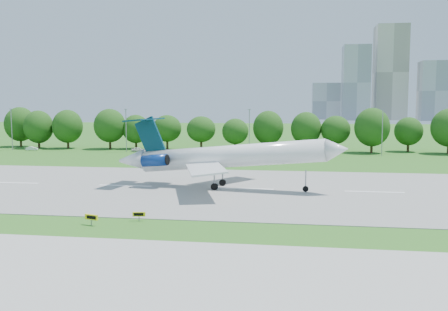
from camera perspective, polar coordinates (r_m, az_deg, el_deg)
The scene contains 10 objects.
ground at distance 61.82m, azimuth -19.13°, elevation -7.09°, with size 600.00×600.00×0.00m, color #235B17.
runway at distance 84.31m, azimuth -11.23°, elevation -3.43°, with size 400.00×45.00×0.08m, color gray.
tree_line at distance 148.17m, azimuth -2.50°, elevation 3.05°, with size 288.40×8.40×10.40m.
light_poles at distance 138.91m, azimuth -4.30°, elevation 2.91°, with size 175.90×0.25×12.19m.
skyline at distance 449.95m, azimuth 17.89°, elevation 7.77°, with size 127.00×52.00×80.00m.
airliner at distance 79.97m, azimuth -0.55°, elevation -0.06°, with size 38.40×27.59×11.51m.
taxi_sign_centre at distance 59.15m, azimuth -9.69°, elevation -6.65°, with size 1.50×0.42×1.05m.
taxi_sign_right at distance 58.21m, azimuth -14.93°, elevation -6.84°, with size 1.72×0.72×1.23m.
service_vehicle_a at distance 157.01m, azimuth -21.11°, elevation 0.76°, with size 1.18×3.39×1.12m, color white.
service_vehicle_b at distance 143.89m, azimuth -9.77°, elevation 0.68°, with size 1.58×3.94×1.34m, color silver.
Camera 1 is at (28.33, -53.25, 13.55)m, focal length 40.00 mm.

